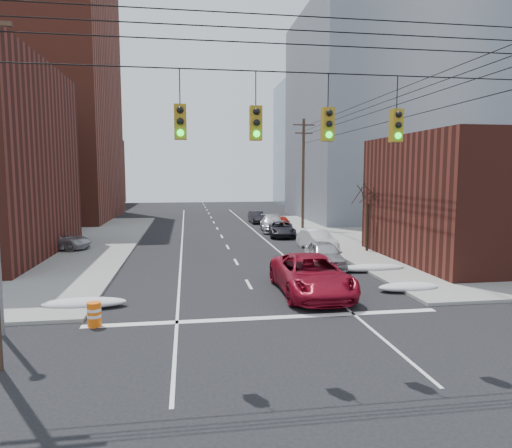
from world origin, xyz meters
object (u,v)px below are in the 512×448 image
object	(u,v)px
lot_car_b	(58,240)
construction_barrel	(94,314)
red_pickup	(311,275)
parked_car_a	(324,255)
parked_car_c	(282,229)
lot_car_a	(39,243)
lot_car_d	(18,232)
parked_car_e	(281,223)
parked_car_f	(256,217)
parked_car_d	(272,224)
parked_car_b	(317,240)

from	to	relation	value
lot_car_b	construction_barrel	xyz separation A→B (m)	(5.83, -17.39, -0.34)
red_pickup	parked_car_a	size ratio (longest dim) A/B	1.41
parked_car_c	lot_car_a	xyz separation A→B (m)	(-18.72, -5.99, 0.09)
parked_car_c	lot_car_d	xyz separation A→B (m)	(-21.86, -0.73, 0.23)
parked_car_e	parked_car_f	bearing A→B (deg)	103.42
parked_car_a	lot_car_b	xyz separation A→B (m)	(-17.38, 8.43, 0.02)
parked_car_e	parked_car_d	bearing A→B (deg)	-128.91
lot_car_a	lot_car_b	distance (m)	1.34
lot_car_d	lot_car_b	bearing A→B (deg)	-143.82
parked_car_d	construction_barrel	xyz separation A→B (m)	(-11.64, -26.32, -0.31)
parked_car_d	construction_barrel	world-z (taller)	parked_car_d
parked_car_e	construction_barrel	distance (m)	30.77
parked_car_b	parked_car_d	distance (m)	11.29
parked_car_a	construction_barrel	size ratio (longest dim) A/B	5.09
red_pickup	lot_car_b	bearing A→B (deg)	137.08
red_pickup	parked_car_c	world-z (taller)	red_pickup
red_pickup	parked_car_f	distance (m)	31.05
parked_car_f	lot_car_a	xyz separation A→B (m)	(-18.21, -17.60, 0.08)
parked_car_c	parked_car_e	bearing A→B (deg)	85.60
parked_car_a	parked_car_f	xyz separation A→B (m)	(-0.25, 25.24, -0.11)
lot_car_d	parked_car_e	bearing A→B (deg)	-82.37
lot_car_a	lot_car_d	bearing A→B (deg)	10.76
red_pickup	lot_car_b	distance (m)	20.61
parked_car_e	parked_car_b	bearing A→B (deg)	-90.96
parked_car_e	parked_car_a	bearing A→B (deg)	-94.98
red_pickup	parked_car_e	xyz separation A→B (m)	(3.76, 24.71, -0.22)
parked_car_a	lot_car_d	world-z (taller)	lot_car_d
lot_car_a	parked_car_c	bearing A→B (deg)	-92.38
lot_car_a	lot_car_b	xyz separation A→B (m)	(1.08, 0.79, 0.04)
red_pickup	parked_car_f	bearing A→B (deg)	86.50
lot_car_a	parked_car_a	bearing A→B (deg)	-132.59
parked_car_d	lot_car_d	world-z (taller)	lot_car_d
parked_car_f	lot_car_d	distance (m)	24.67
parked_car_a	lot_car_d	size ratio (longest dim) A/B	1.06
red_pickup	parked_car_f	xyz separation A→B (m)	(2.16, 30.97, -0.23)
parked_car_a	lot_car_b	size ratio (longest dim) A/B	0.98
parked_car_c	parked_car_e	size ratio (longest dim) A/B	1.20
parked_car_b	parked_car_c	world-z (taller)	parked_car_b
lot_car_a	construction_barrel	bearing A→B (deg)	-177.51
parked_car_a	lot_car_d	bearing A→B (deg)	152.73
lot_car_b	lot_car_d	size ratio (longest dim) A/B	1.07
parked_car_e	lot_car_a	size ratio (longest dim) A/B	1.08
parked_car_d	lot_car_a	bearing A→B (deg)	-146.66
lot_car_a	construction_barrel	distance (m)	17.98
lot_car_d	parked_car_b	bearing A→B (deg)	-113.61
parked_car_a	lot_car_a	xyz separation A→B (m)	(-18.46, 7.64, -0.03)
parked_car_a	parked_car_c	bearing A→B (deg)	92.47
red_pickup	parked_car_e	distance (m)	24.99
lot_car_a	lot_car_b	size ratio (longest dim) A/B	0.79
lot_car_d	parked_car_c	bearing A→B (deg)	-95.30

